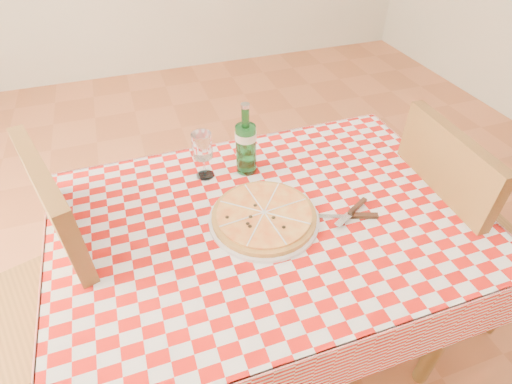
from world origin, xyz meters
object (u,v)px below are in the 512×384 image
Objects in this scene: dining_table at (268,239)px; wine_glass at (203,156)px; chair_near at (447,225)px; chair_far at (46,289)px; pizza_plate at (264,215)px; water_bottle at (246,139)px.

wine_glass is at bearing 116.94° from dining_table.
dining_table is 0.70m from chair_near.
chair_near is at bearing 156.03° from chair_far.
pizza_plate is (0.68, -0.10, 0.20)m from chair_far.
chair_far is 0.64m from wine_glass.
water_bottle reaches higher than dining_table.
chair_far reaches higher than dining_table.
chair_near is 5.70× the size of wine_glass.
wine_glass is (-0.83, 0.33, 0.29)m from chair_near.
dining_table is at bearing 177.99° from chair_near.
dining_table is 3.56× the size of pizza_plate.
chair_far is at bearing -167.65° from water_bottle.
wine_glass is (0.56, 0.17, 0.26)m from chair_far.
dining_table is 0.71m from chair_far.
chair_near is at bearing -24.62° from water_bottle.
chair_far is 0.79m from water_bottle.
pizza_plate is 1.30× the size of water_bottle.
water_bottle is at bearing 87.72° from dining_table.
dining_table is 0.12m from pizza_plate.
pizza_plate is at bearing 178.84° from chair_near.
water_bottle is at bearing -6.32° from wine_glass.
dining_table is 4.62× the size of water_bottle.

